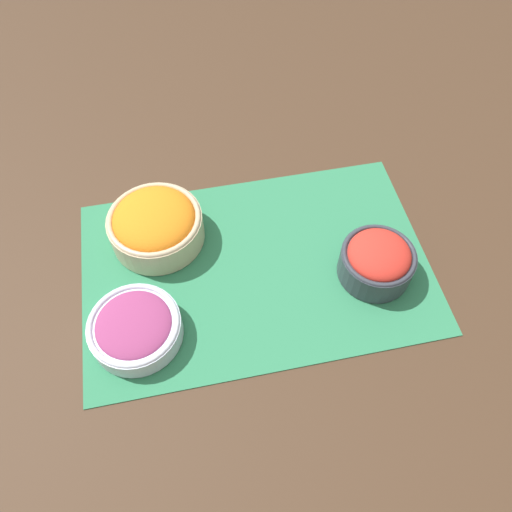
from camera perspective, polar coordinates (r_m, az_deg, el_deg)
name	(u,v)px	position (r m, az deg, el deg)	size (l,w,h in m)	color
ground_plane	(256,267)	(0.88, 0.00, -1.23)	(3.00, 3.00, 0.00)	#422D1E
placemat	(256,266)	(0.87, 0.00, -1.16)	(0.60, 0.39, 0.00)	#2D7A51
onion_bowl	(135,327)	(0.81, -13.68, -7.93)	(0.15, 0.15, 0.05)	silver
carrot_bowl	(155,224)	(0.89, -11.43, 3.62)	(0.17, 0.17, 0.08)	#C6B28E
tomato_bowl	(377,260)	(0.86, 13.70, -0.45)	(0.13, 0.13, 0.07)	#333842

